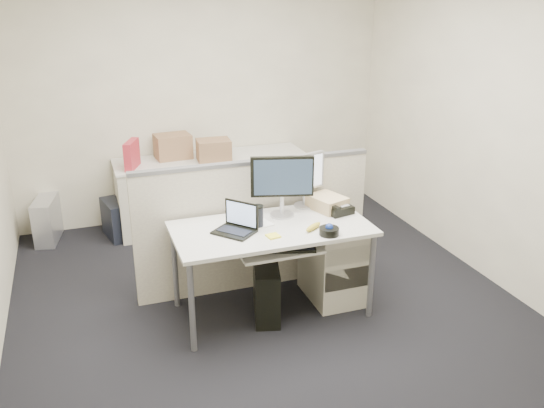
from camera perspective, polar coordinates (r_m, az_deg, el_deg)
name	(u,v)px	position (r m, az deg, el deg)	size (l,w,h in m)	color
floor	(272,311)	(4.70, -0.05, -10.52)	(4.00, 4.50, 0.01)	black
wall_back	(202,94)	(6.28, -6.93, 10.73)	(4.00, 0.02, 2.70)	#BAB29B
wall_front	(468,299)	(2.31, 18.88, -8.89)	(4.00, 0.02, 2.70)	#BAB29B
wall_right	(500,126)	(5.15, 21.63, 7.16)	(0.02, 4.50, 2.70)	#BAB29B
desk	(272,235)	(4.39, -0.05, -3.05)	(1.50, 0.75, 0.73)	beige
keyboard_tray	(280,250)	(4.26, 0.75, -4.53)	(0.62, 0.32, 0.02)	beige
drawer_pedestal	(333,261)	(4.77, 6.04, -5.64)	(0.40, 0.55, 0.65)	#BAB5A2
cubicle_partition	(254,227)	(4.82, -1.79, -2.25)	(2.00, 0.06, 1.10)	beige
back_counter	(213,191)	(6.23, -5.89, 1.25)	(2.00, 0.60, 0.72)	#BAB5A2
monitor_main	(282,187)	(4.48, 1.01, 1.73)	(0.49, 0.19, 0.49)	black
monitor_small	(305,181)	(4.70, 3.28, 2.31)	(0.36, 0.18, 0.44)	#B7B7BC
laptop	(234,220)	(4.22, -3.81, -1.55)	(0.29, 0.21, 0.21)	black
trackball	(329,231)	(4.24, 5.68, -2.70)	(0.15, 0.15, 0.06)	black
desk_phone	(339,210)	(4.64, 6.65, -0.56)	(0.20, 0.16, 0.06)	black
paper_stack	(252,222)	(4.43, -2.02, -1.81)	(0.23, 0.29, 0.01)	white
sticky_pad	(273,236)	(4.19, 0.12, -3.19)	(0.09, 0.09, 0.01)	yellow
travel_mug	(258,217)	(4.32, -1.39, -1.33)	(0.08, 0.08, 0.17)	black
banana	(313,227)	(4.32, 4.12, -2.26)	(0.19, 0.05, 0.04)	gold
cellphone	(245,219)	(4.50, -2.69, -1.48)	(0.06, 0.11, 0.01)	black
manila_folders	(327,203)	(4.71, 5.48, 0.14)	(0.23, 0.29, 0.11)	tan
keyboard	(288,248)	(4.23, 1.58, -4.38)	(0.41, 0.14, 0.02)	black
pc_tower_desk	(266,290)	(4.53, -0.56, -8.55)	(0.19, 0.47, 0.44)	black
pc_tower_spare_dark	(115,220)	(6.11, -15.33, -1.49)	(0.17, 0.42, 0.39)	black
pc_tower_spare_silver	(47,220)	(6.24, -21.40, -1.47)	(0.19, 0.47, 0.44)	#B7B7BC
cardboard_box_left	(173,147)	(6.12, -9.79, 5.57)	(0.36, 0.27, 0.27)	olive
cardboard_box_right	(214,151)	(5.97, -5.79, 5.23)	(0.34, 0.26, 0.24)	olive
red_binder	(132,156)	(5.86, -13.71, 4.69)	(0.07, 0.32, 0.30)	#B42733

